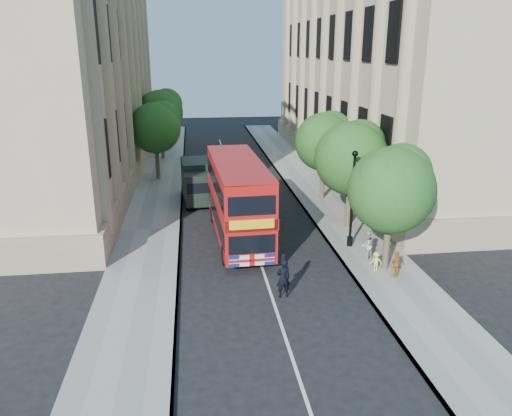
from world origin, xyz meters
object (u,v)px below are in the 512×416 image
object	(u,v)px
lamp_post	(352,203)
box_van	(198,183)
double_decker_bus	(238,198)
police_constable	(283,278)
woman_pedestrian	(367,245)

from	to	relation	value
lamp_post	box_van	world-z (taller)	lamp_post
double_decker_bus	police_constable	bearing A→B (deg)	-82.25
box_van	double_decker_bus	bearing A→B (deg)	-78.42
box_van	woman_pedestrian	distance (m)	14.02
lamp_post	police_constable	size ratio (longest dim) A/B	2.99
woman_pedestrian	lamp_post	bearing A→B (deg)	-117.75
woman_pedestrian	police_constable	bearing A→B (deg)	-1.97
police_constable	woman_pedestrian	bearing A→B (deg)	-157.31
police_constable	box_van	bearing A→B (deg)	-87.66
lamp_post	police_constable	world-z (taller)	lamp_post
double_decker_bus	woman_pedestrian	world-z (taller)	double_decker_bus
box_van	woman_pedestrian	world-z (taller)	box_van
box_van	lamp_post	bearing A→B (deg)	-54.49
double_decker_bus	box_van	world-z (taller)	double_decker_bus
box_van	police_constable	size ratio (longest dim) A/B	2.89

